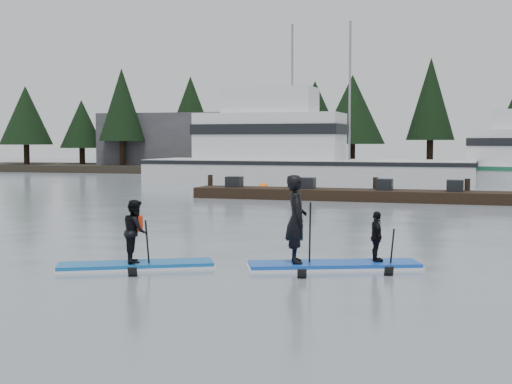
% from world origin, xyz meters
% --- Properties ---
extents(ground, '(160.00, 160.00, 0.00)m').
position_xyz_m(ground, '(0.00, 0.00, 0.00)').
color(ground, gray).
rests_on(ground, ground).
extents(far_shore, '(70.00, 8.00, 0.60)m').
position_xyz_m(far_shore, '(0.00, 42.00, 0.30)').
color(far_shore, '#2D281E').
rests_on(far_shore, ground).
extents(treeline, '(60.00, 4.00, 8.00)m').
position_xyz_m(treeline, '(0.00, 42.00, 0.00)').
color(treeline, black).
rests_on(treeline, ground).
extents(waterfront_building, '(18.00, 6.00, 5.00)m').
position_xyz_m(waterfront_building, '(-14.00, 44.00, 2.50)').
color(waterfront_building, '#4C4C51').
rests_on(waterfront_building, ground).
extents(fishing_boat_large, '(20.34, 6.71, 11.04)m').
position_xyz_m(fishing_boat_large, '(-3.06, 28.75, 0.86)').
color(fishing_boat_large, silver).
rests_on(fishing_boat_large, ground).
extents(floating_dock, '(14.44, 2.58, 0.48)m').
position_xyz_m(floating_dock, '(1.62, 16.91, 0.24)').
color(floating_dock, black).
rests_on(floating_dock, ground).
extents(buoy_b, '(0.58, 0.58, 0.58)m').
position_xyz_m(buoy_b, '(-3.45, 21.27, 0.00)').
color(buoy_b, '#FF660C').
rests_on(buoy_b, ground).
extents(paddleboard_solo, '(3.24, 2.04, 1.88)m').
position_xyz_m(paddleboard_solo, '(-0.75, -1.27, 0.49)').
color(paddleboard_solo, '#125CA8').
rests_on(paddleboard_solo, ground).
extents(paddleboard_duo, '(3.62, 1.94, 2.48)m').
position_xyz_m(paddleboard_duo, '(3.02, -0.34, 0.64)').
color(paddleboard_duo, '#134AB8').
rests_on(paddleboard_duo, ground).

